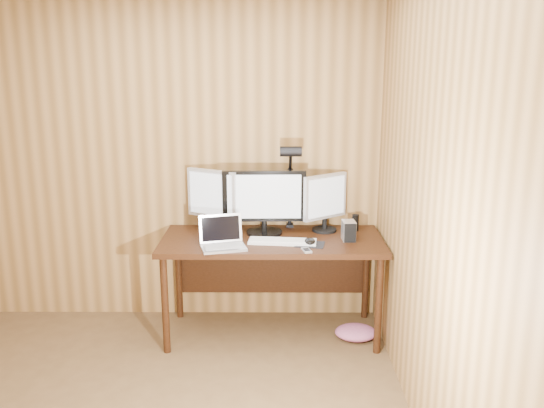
{
  "coord_description": "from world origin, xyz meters",
  "views": [
    {
      "loc": [
        0.95,
        -2.35,
        2.0
      ],
      "look_at": [
        0.93,
        1.58,
        1.02
      ],
      "focal_mm": 38.0,
      "sensor_mm": 36.0,
      "label": 1
    }
  ],
  "objects_px": {
    "desk": "(272,251)",
    "hard_drive": "(349,231)",
    "speaker": "(355,223)",
    "keyboard": "(282,241)",
    "mouse": "(310,241)",
    "desk_lamp": "(290,175)",
    "monitor_left": "(212,198)",
    "monitor_right": "(325,201)",
    "phone": "(307,250)",
    "monitor_center": "(264,201)",
    "laptop": "(222,239)"
  },
  "relations": [
    {
      "from": "keyboard",
      "to": "hard_drive",
      "type": "distance_m",
      "value": 0.48
    },
    {
      "from": "hard_drive",
      "to": "speaker",
      "type": "distance_m",
      "value": 0.25
    },
    {
      "from": "monitor_center",
      "to": "desk_lamp",
      "type": "distance_m",
      "value": 0.28
    },
    {
      "from": "mouse",
      "to": "phone",
      "type": "relative_size",
      "value": 1.05
    },
    {
      "from": "phone",
      "to": "desk_lamp",
      "type": "xyz_separation_m",
      "value": [
        -0.1,
        0.51,
        0.42
      ]
    },
    {
      "from": "desk",
      "to": "monitor_right",
      "type": "xyz_separation_m",
      "value": [
        0.4,
        0.12,
        0.36
      ]
    },
    {
      "from": "monitor_left",
      "to": "desk_lamp",
      "type": "xyz_separation_m",
      "value": [
        0.58,
        0.03,
        0.17
      ]
    },
    {
      "from": "monitor_left",
      "to": "monitor_right",
      "type": "xyz_separation_m",
      "value": [
        0.84,
        0.0,
        -0.02
      ]
    },
    {
      "from": "desk",
      "to": "monitor_right",
      "type": "bearing_deg",
      "value": 16.49
    },
    {
      "from": "desk",
      "to": "hard_drive",
      "type": "bearing_deg",
      "value": -11.23
    },
    {
      "from": "speaker",
      "to": "monitor_right",
      "type": "bearing_deg",
      "value": -176.23
    },
    {
      "from": "hard_drive",
      "to": "speaker",
      "type": "relative_size",
      "value": 1.14
    },
    {
      "from": "monitor_center",
      "to": "speaker",
      "type": "bearing_deg",
      "value": 5.7
    },
    {
      "from": "laptop",
      "to": "monitor_left",
      "type": "bearing_deg",
      "value": 90.55
    },
    {
      "from": "desk",
      "to": "monitor_right",
      "type": "height_order",
      "value": "monitor_right"
    },
    {
      "from": "laptop",
      "to": "desk_lamp",
      "type": "distance_m",
      "value": 0.73
    },
    {
      "from": "monitor_left",
      "to": "phone",
      "type": "bearing_deg",
      "value": -6.85
    },
    {
      "from": "hard_drive",
      "to": "monitor_left",
      "type": "bearing_deg",
      "value": 164.18
    },
    {
      "from": "laptop",
      "to": "keyboard",
      "type": "xyz_separation_m",
      "value": [
        0.42,
        0.09,
        -0.04
      ]
    },
    {
      "from": "monitor_right",
      "to": "phone",
      "type": "bearing_deg",
      "value": -144.24
    },
    {
      "from": "hard_drive",
      "to": "speaker",
      "type": "bearing_deg",
      "value": 68.48
    },
    {
      "from": "phone",
      "to": "laptop",
      "type": "bearing_deg",
      "value": 156.93
    },
    {
      "from": "laptop",
      "to": "phone",
      "type": "relative_size",
      "value": 3.15
    },
    {
      "from": "desk_lamp",
      "to": "monitor_left",
      "type": "bearing_deg",
      "value": 168.75
    },
    {
      "from": "mouse",
      "to": "speaker",
      "type": "distance_m",
      "value": 0.5
    },
    {
      "from": "monitor_right",
      "to": "speaker",
      "type": "distance_m",
      "value": 0.29
    },
    {
      "from": "desk",
      "to": "mouse",
      "type": "distance_m",
      "value": 0.37
    },
    {
      "from": "monitor_left",
      "to": "speaker",
      "type": "relative_size",
      "value": 3.79
    },
    {
      "from": "monitor_center",
      "to": "mouse",
      "type": "xyz_separation_m",
      "value": [
        0.32,
        -0.26,
        -0.23
      ]
    },
    {
      "from": "monitor_left",
      "to": "mouse",
      "type": "bearing_deg",
      "value": 3.02
    },
    {
      "from": "monitor_left",
      "to": "mouse",
      "type": "xyz_separation_m",
      "value": [
        0.71,
        -0.33,
        -0.23
      ]
    },
    {
      "from": "desk",
      "to": "hard_drive",
      "type": "height_order",
      "value": "hard_drive"
    },
    {
      "from": "monitor_left",
      "to": "hard_drive",
      "type": "distance_m",
      "value": 1.04
    },
    {
      "from": "keyboard",
      "to": "mouse",
      "type": "bearing_deg",
      "value": -6.24
    },
    {
      "from": "monitor_left",
      "to": "desk_lamp",
      "type": "relative_size",
      "value": 0.68
    },
    {
      "from": "hard_drive",
      "to": "phone",
      "type": "relative_size",
      "value": 1.28
    },
    {
      "from": "desk",
      "to": "laptop",
      "type": "distance_m",
      "value": 0.47
    },
    {
      "from": "monitor_left",
      "to": "mouse",
      "type": "height_order",
      "value": "monitor_left"
    },
    {
      "from": "mouse",
      "to": "speaker",
      "type": "bearing_deg",
      "value": 68.16
    },
    {
      "from": "laptop",
      "to": "mouse",
      "type": "bearing_deg",
      "value": -10.47
    },
    {
      "from": "monitor_center",
      "to": "monitor_right",
      "type": "height_order",
      "value": "monitor_center"
    },
    {
      "from": "speaker",
      "to": "desk_lamp",
      "type": "distance_m",
      "value": 0.61
    },
    {
      "from": "monitor_center",
      "to": "monitor_right",
      "type": "relative_size",
      "value": 1.41
    },
    {
      "from": "desk",
      "to": "desk_lamp",
      "type": "relative_size",
      "value": 2.31
    },
    {
      "from": "keyboard",
      "to": "desk_lamp",
      "type": "xyz_separation_m",
      "value": [
        0.06,
        0.32,
        0.42
      ]
    },
    {
      "from": "monitor_left",
      "to": "desk_lamp",
      "type": "height_order",
      "value": "desk_lamp"
    },
    {
      "from": "desk",
      "to": "phone",
      "type": "bearing_deg",
      "value": -56.72
    },
    {
      "from": "monitor_right",
      "to": "hard_drive",
      "type": "bearing_deg",
      "value": -91.46
    },
    {
      "from": "monitor_center",
      "to": "monitor_right",
      "type": "xyz_separation_m",
      "value": [
        0.45,
        0.07,
        -0.02
      ]
    },
    {
      "from": "monitor_center",
      "to": "phone",
      "type": "bearing_deg",
      "value": -55.48
    }
  ]
}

